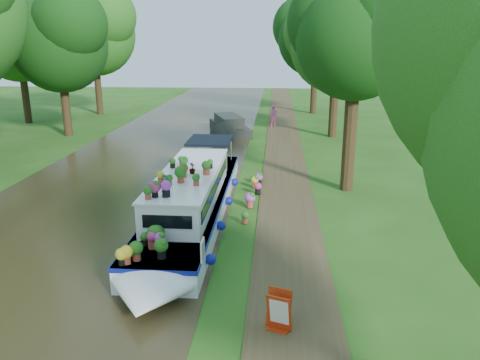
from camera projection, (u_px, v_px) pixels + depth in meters
name	position (u px, v px, depth m)	size (l,w,h in m)	color
ground	(256.00, 211.00, 17.74)	(100.00, 100.00, 0.00)	#204F13
canal_water	(102.00, 207.00, 18.18)	(10.00, 100.00, 0.02)	black
towpath	(287.00, 211.00, 17.64)	(2.20, 100.00, 0.03)	#41351E
plant_boat	(190.00, 199.00, 16.38)	(2.29, 13.52, 2.26)	white
tree_near_overhang	(356.00, 30.00, 18.52)	(5.52, 5.28, 8.99)	black
tree_near_mid	(337.00, 38.00, 30.01)	(6.90, 6.60, 9.40)	black
tree_near_far	(316.00, 32.00, 40.40)	(7.59, 7.26, 10.30)	black
tree_far_c	(59.00, 36.00, 30.37)	(7.13, 6.82, 9.59)	black
tree_far_d	(93.00, 27.00, 39.81)	(8.05, 7.70, 10.85)	black
tree_far_h	(17.00, 29.00, 35.40)	(7.82, 7.48, 10.49)	black
second_boat	(229.00, 126.00, 32.81)	(3.58, 6.86, 1.25)	black
sandwich_board	(279.00, 312.00, 10.28)	(0.60, 0.60, 0.89)	#B22B0C
pedestrian_pink	(274.00, 116.00, 34.93)	(0.60, 0.39, 1.63)	#C04F76
verge_plant	(261.00, 176.00, 21.57)	(0.39, 0.34, 0.43)	#2E5B1B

